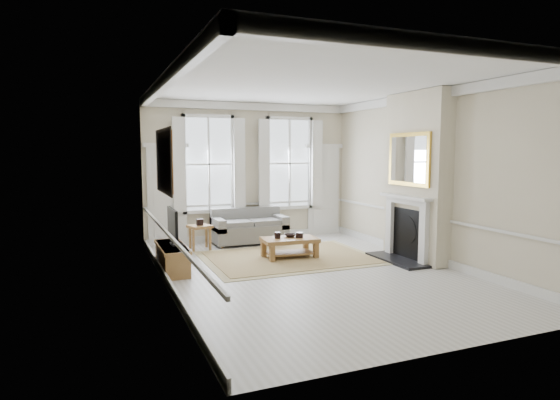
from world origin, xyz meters
name	(u,v)px	position (x,y,z in m)	size (l,w,h in m)	color
floor	(312,273)	(0.00, 0.00, 0.00)	(7.20, 7.20, 0.00)	#B7B5AD
ceiling	(313,83)	(0.00, 0.00, 3.40)	(7.20, 7.20, 0.00)	white
back_wall	(250,172)	(0.00, 3.60, 1.70)	(5.20, 5.20, 0.00)	beige
left_wall	(165,184)	(-2.60, 0.00, 1.70)	(7.20, 7.20, 0.00)	beige
right_wall	(430,177)	(2.60, 0.00, 1.70)	(7.20, 7.20, 0.00)	beige
window_left	(209,164)	(-1.05, 3.55, 1.90)	(1.26, 0.20, 2.20)	#B2BCC6
window_right	(289,163)	(1.05, 3.55, 1.90)	(1.26, 0.20, 2.20)	#B2BCC6
door_left	(167,197)	(-2.05, 3.56, 1.15)	(0.90, 0.08, 2.30)	silver
door_right	(324,191)	(2.05, 3.56, 1.15)	(0.90, 0.08, 2.30)	silver
painting	(164,161)	(-2.56, 0.30, 2.05)	(0.05, 1.66, 1.06)	#B4801E
chimney_breast	(417,177)	(2.43, 0.20, 1.70)	(0.35, 1.70, 3.38)	beige
hearth	(397,260)	(2.00, 0.20, 0.03)	(0.55, 1.50, 0.05)	black
fireplace	(406,225)	(2.20, 0.20, 0.73)	(0.21, 1.45, 1.33)	silver
mirror	(408,159)	(2.21, 0.20, 2.05)	(0.06, 1.26, 1.06)	gold
sofa	(249,228)	(-0.19, 3.11, 0.35)	(1.75, 0.85, 0.84)	slate
side_table	(200,230)	(-1.45, 2.81, 0.44)	(0.57, 0.57, 0.55)	brown
rug	(290,257)	(0.09, 1.26, 0.01)	(3.50, 2.60, 0.02)	tan
coffee_table	(290,242)	(0.09, 1.26, 0.34)	(1.18, 0.75, 0.42)	brown
ceramic_pot_a	(278,235)	(-0.16, 1.31, 0.49)	(0.13, 0.13, 0.13)	black
ceramic_pot_b	(299,235)	(0.29, 1.21, 0.48)	(0.16, 0.16, 0.11)	black
bowl	(290,235)	(0.14, 1.36, 0.45)	(0.25, 0.25, 0.06)	black
tv_stand	(172,258)	(-2.34, 1.10, 0.24)	(0.44, 1.36, 0.49)	brown
tv	(173,224)	(-2.32, 1.10, 0.88)	(0.08, 0.90, 0.68)	black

